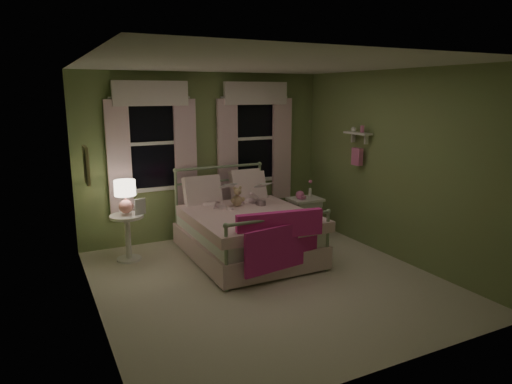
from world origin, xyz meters
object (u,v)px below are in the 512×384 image
bed (246,230)px  nightstand_right (305,204)px  child_right (250,187)px  nightstand_left (128,231)px  child_left (215,186)px  table_lamp (125,193)px  teddy_bear (237,198)px

bed → nightstand_right: size_ratio=3.18×
child_right → nightstand_left: size_ratio=1.03×
child_left → table_lamp: size_ratio=1.71×
teddy_bear → nightstand_right: bearing=3.0°
child_left → nightstand_right: 1.55m
nightstand_left → bed: bearing=-20.3°
teddy_bear → table_lamp: bearing=169.1°
teddy_bear → nightstand_right: (1.21, 0.06, -0.24)m
teddy_bear → nightstand_left: (-1.53, 0.29, -0.37)m
child_left → nightstand_left: 1.37m
child_left → child_right: child_left is taller
teddy_bear → nightstand_left: teddy_bear is taller
teddy_bear → table_lamp: table_lamp is taller
bed → child_right: size_ratio=3.05×
child_right → table_lamp: size_ratio=1.45×
child_left → table_lamp: (-1.25, 0.14, -0.01)m
child_right → bed: bearing=48.8°
bed → teddy_bear: size_ratio=6.89×
teddy_bear → nightstand_left: 1.60m
bed → nightstand_left: (-1.54, 0.57, 0.04)m
table_lamp → nightstand_right: table_lamp is taller
teddy_bear → nightstand_left: size_ratio=0.45×
child_left → teddy_bear: size_ratio=2.67×
nightstand_left → nightstand_right: bearing=-4.8°
nightstand_left → table_lamp: (0.00, 0.00, 0.54)m
teddy_bear → nightstand_right: size_ratio=0.46×
teddy_bear → child_left: bearing=150.5°
nightstand_right → child_left: bearing=176.4°
child_right → nightstand_right: child_right is taller
bed → nightstand_left: bearing=159.7°
child_left → bed: bearing=105.9°
child_left → child_right: bearing=162.5°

